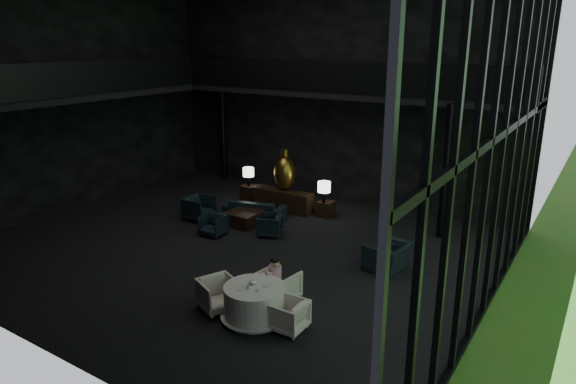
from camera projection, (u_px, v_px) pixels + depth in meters
The scene contains 34 objects.
floor at pixel (233, 246), 14.80m from camera, with size 14.00×12.00×0.02m, color black.
wall_back at pixel (334, 89), 18.47m from camera, with size 14.00×0.04×8.00m, color black.
wall_front at pixel (6, 145), 8.81m from camera, with size 14.00×0.04×8.00m, color black.
wall_left at pixel (66, 93), 17.27m from camera, with size 0.04×12.00×8.00m, color black.
curtain_wall at pixel (504, 132), 10.04m from camera, with size 0.20×12.00×8.00m, color black, non-canonical shape.
mezzanine_left at pixel (85, 94), 16.76m from camera, with size 2.00×12.00×0.25m, color black.
mezzanine_back at pixel (346, 93), 17.15m from camera, with size 12.00×2.00×0.25m, color black.
railing_left at pixel (103, 77), 16.06m from camera, with size 0.06×12.00×1.00m, color black.
railing_back at pixel (333, 76), 16.17m from camera, with size 12.00×0.06×1.00m, color black.
column_nw at pixel (223, 132), 21.40m from camera, with size 0.24×0.24×4.00m, color black.
column_ne at pixel (446, 173), 14.95m from camera, with size 0.24×0.24×4.00m, color black.
console at pixel (282, 200), 17.83m from camera, with size 2.26×0.51×0.72m, color black.
bronze_urn at pixel (285, 172), 17.66m from camera, with size 0.76×0.76×1.42m.
side_table_left at pixel (250, 193), 18.86m from camera, with size 0.54×0.54×0.59m, color black.
table_lamp_left at pixel (248, 173), 18.60m from camera, with size 0.40×0.40×0.67m.
side_table_right at pixel (326, 209), 17.20m from camera, with size 0.48×0.48×0.53m, color black.
table_lamp_right at pixel (324, 188), 16.86m from camera, with size 0.43×0.43×0.72m.
sofa at pixel (255, 206), 17.12m from camera, with size 2.02×0.59×0.79m, color black.
lounge_armchair_west at pixel (199, 206), 16.84m from camera, with size 0.94×0.88×0.97m, color black.
lounge_armchair_east at pixel (270, 225), 15.53m from camera, with size 0.64×0.60×0.66m, color black.
lounge_armchair_south at pixel (213, 225), 15.56m from camera, with size 0.62×0.58×0.64m, color black.
window_armchair at pixel (388, 251), 13.22m from camera, with size 1.12×0.73×0.98m, color black.
coffee_table at pixel (244, 218), 16.45m from camera, with size 1.01×1.01×0.45m, color black.
dining_table at pixel (254, 305), 10.90m from camera, with size 1.47×1.47×0.75m.
dining_chair_north at pixel (279, 283), 11.66m from camera, with size 0.81×0.76×0.83m, color beige.
dining_chair_east at pixel (288, 315), 10.49m from camera, with size 0.64×0.60×0.66m, color beige.
dining_chair_west at pixel (218, 293), 11.26m from camera, with size 0.78×0.73×0.80m, color beige.
child at pixel (275, 270), 11.53m from camera, with size 0.29×0.29×0.62m.
plate_a at pixel (242, 289), 10.67m from camera, with size 0.22×0.22×0.01m, color white.
plate_b at pixel (267, 285), 10.82m from camera, with size 0.23×0.23×0.02m, color white.
saucer at pixel (258, 290), 10.60m from camera, with size 0.16×0.16×0.01m, color white.
coffee_cup at pixel (258, 290), 10.57m from camera, with size 0.07×0.07×0.05m, color white.
cereal_bowl at pixel (253, 282), 10.88m from camera, with size 0.17×0.17×0.09m, color white.
cream_pot at pixel (248, 288), 10.64m from camera, with size 0.06×0.06×0.07m, color #99999E.
Camera 1 is at (8.77, -10.67, 5.76)m, focal length 32.00 mm.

